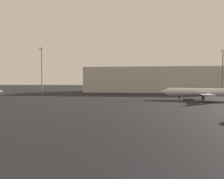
{
  "coord_description": "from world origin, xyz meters",
  "views": [
    {
      "loc": [
        -1.26,
        -10.94,
        7.03
      ],
      "look_at": [
        -7.5,
        44.04,
        4.56
      ],
      "focal_mm": 32.12,
      "sensor_mm": 36.0,
      "label": 1
    }
  ],
  "objects": [
    {
      "name": "light_mast_right",
      "position": [
        43.77,
        98.32,
        12.71
      ],
      "size": [
        2.4,
        0.5,
        22.83
      ],
      "color": "slate",
      "rests_on": "ground_plane"
    },
    {
      "name": "terminal_building",
      "position": [
        11.31,
        114.13,
        7.5
      ],
      "size": [
        85.39,
        21.24,
        15.01
      ],
      "primitive_type": "cube",
      "color": "#B7B7B2",
      "rests_on": "ground_plane"
    },
    {
      "name": "light_mast_left",
      "position": [
        -45.09,
        79.91,
        12.56
      ],
      "size": [
        2.4,
        0.5,
        22.54
      ],
      "color": "slate",
      "rests_on": "ground_plane"
    },
    {
      "name": "airplane_distant",
      "position": [
        22.25,
        63.81,
        2.92
      ],
      "size": [
        28.0,
        21.11,
        9.04
      ],
      "rotation": [
        0.0,
        0.0,
        2.99
      ],
      "color": "silver",
      "rests_on": "ground_plane"
    }
  ]
}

